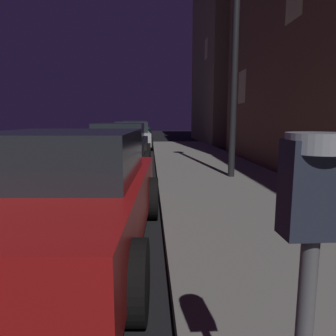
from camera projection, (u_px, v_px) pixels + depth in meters
The scene contains 7 objects.
parking_meter at pixel (311, 241), 0.96m from camera, with size 0.19×0.19×1.38m.
car_red at pixel (67, 194), 3.60m from camera, with size 2.22×4.17×1.43m.
car_black at pixel (121, 145), 10.30m from camera, with size 1.99×4.59×1.43m.
car_silver at pixel (132, 135), 16.47m from camera, with size 2.25×4.51×1.43m.
car_green at pixel (136, 131), 21.98m from camera, with size 2.22×4.33×1.43m.
street_lamp at pixel (236, 7), 7.13m from camera, with size 0.44×0.44×6.07m.
building_far at pixel (257, 34), 20.85m from camera, with size 7.56×9.00×14.43m.
Camera 1 is at (3.83, -1.63, 1.57)m, focal length 33.12 mm.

